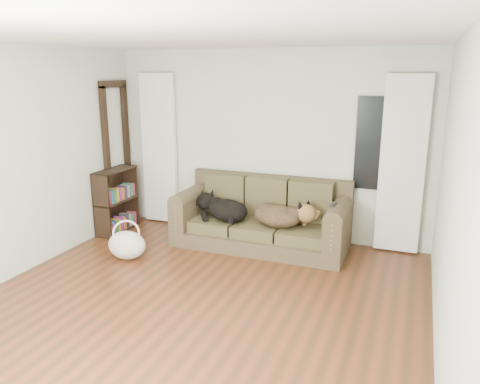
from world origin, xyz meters
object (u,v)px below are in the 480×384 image
(dog_black_lab, at_px, (225,210))
(tote_bag, at_px, (127,246))
(dog_shepherd, at_px, (281,216))
(bookshelf, at_px, (116,198))
(sofa, at_px, (261,214))

(dog_black_lab, bearing_deg, tote_bag, -100.50)
(dog_shepherd, bearing_deg, bookshelf, 19.51)
(dog_black_lab, xyz_separation_m, tote_bag, (-0.95, -0.93, -0.32))
(dog_black_lab, bearing_deg, dog_shepherd, 34.87)
(sofa, relative_size, dog_shepherd, 3.37)
(sofa, height_order, tote_bag, sofa)
(sofa, relative_size, bookshelf, 2.47)
(bookshelf, bearing_deg, dog_black_lab, 2.21)
(sofa, bearing_deg, dog_black_lab, -169.19)
(sofa, height_order, dog_shepherd, sofa)
(dog_shepherd, relative_size, bookshelf, 0.73)
(sofa, xyz_separation_m, dog_black_lab, (-0.48, -0.09, 0.03))
(sofa, bearing_deg, tote_bag, -144.29)
(bookshelf, bearing_deg, dog_shepherd, 1.38)
(tote_bag, xyz_separation_m, bookshelf, (-0.75, 0.86, 0.34))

